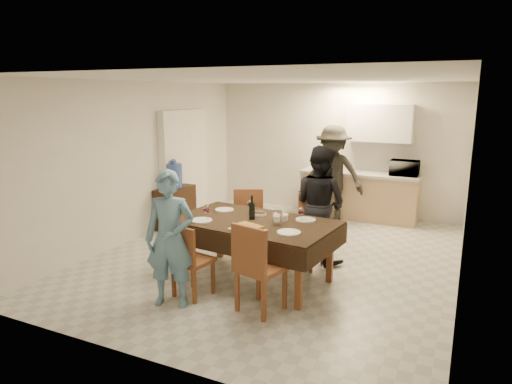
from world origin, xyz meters
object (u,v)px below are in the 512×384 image
console (175,207)px  wine_bottle (252,207)px  dining_table (254,223)px  water_pitcher (277,218)px  person_near (170,239)px  person_kitchen (332,174)px  water_jug (174,176)px  microwave (405,168)px  savoury_tart (248,227)px  person_far (320,204)px

console → wine_bottle: (2.28, -1.50, 0.59)m
dining_table → water_pitcher: water_pitcher is taller
wine_bottle → person_near: bearing=-114.4°
person_near → console: bearing=106.1°
person_kitchen → dining_table: bearing=-92.5°
water_jug → dining_table: bearing=-33.6°
microwave → person_near: bearing=67.5°
console → dining_table: bearing=-33.6°
savoury_tart → person_kitchen: person_kitchen is taller
wine_bottle → savoury_tart: size_ratio=0.80×
savoury_tart → person_near: bearing=-134.1°
wine_bottle → person_kitchen: size_ratio=0.17×
savoury_tart → console: bearing=141.5°
person_near → microwave: bearing=49.2°
wine_bottle → savoury_tart: 0.47m
water_pitcher → microwave: size_ratio=0.36×
water_jug → person_near: person_near is taller
dining_table → water_pitcher: (0.35, -0.05, 0.13)m
dining_table → microwave: microwave is taller
console → wine_bottle: size_ratio=2.52×
person_kitchen → person_near: bearing=-99.3°
water_jug → person_kitchen: bearing=32.6°
console → wine_bottle: bearing=-33.4°
person_far → person_kitchen: 2.12m
console → water_pitcher: water_pitcher is taller
person_far → dining_table: bearing=83.0°
water_pitcher → person_kitchen: size_ratio=0.10×
dining_table → person_kitchen: person_kitchen is taller
dining_table → person_kitchen: 3.14m
savoury_tart → person_near: 0.93m
person_far → microwave: bearing=-87.3°
dining_table → person_near: bearing=-111.2°
person_kitchen → console: bearing=-147.4°
person_near → person_kitchen: 4.24m
water_jug → person_far: size_ratio=0.26×
microwave → person_far: (-0.82, -2.53, -0.21)m
water_jug → person_near: bearing=-55.6°
water_pitcher → person_far: (0.20, 1.10, -0.05)m
water_jug → water_pitcher: (2.68, -1.60, -0.06)m
dining_table → wine_bottle: bearing=141.4°
console → person_kitchen: size_ratio=0.44×
wine_bottle → savoury_tart: wine_bottle is taller
savoury_tart → water_pitcher: bearing=52.9°
dining_table → console: bearing=152.8°
person_near → water_pitcher: bearing=29.7°
wine_bottle → console: bearing=146.6°
water_jug → savoury_tart: water_jug is taller
water_jug → wine_bottle: bearing=-33.4°
water_jug → person_far: bearing=-9.9°
water_pitcher → savoury_tart: bearing=-127.1°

